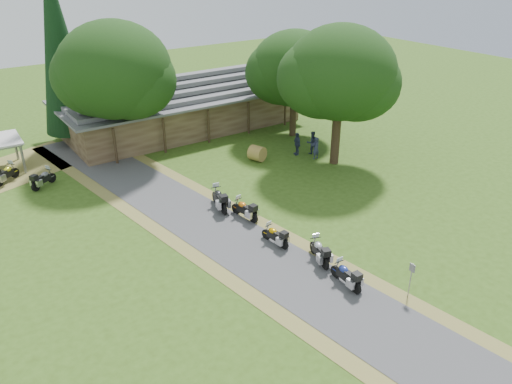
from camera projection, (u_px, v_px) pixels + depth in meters
ground at (302, 282)px, 24.40m from camera, size 120.00×120.00×0.00m
driveway at (248, 249)px, 27.09m from camera, size 51.95×51.95×0.00m
lodge at (183, 102)px, 44.08m from camera, size 21.40×9.40×4.90m
motorcycle_row_a at (346, 274)px, 23.91m from camera, size 0.72×1.90×1.28m
motorcycle_row_b at (320, 250)px, 25.76m from camera, size 1.19×2.03×1.32m
motorcycle_row_c at (275, 235)px, 27.26m from camera, size 0.80×1.81×1.20m
motorcycle_row_d at (245, 208)px, 29.87m from camera, size 0.93×2.01×1.32m
motorcycle_row_e at (219, 198)px, 30.96m from camera, size 1.13×2.25×1.47m
motorcycle_carport_a at (6, 173)px, 34.48m from camera, size 1.98×1.79×1.38m
motorcycle_carport_b at (43, 178)px, 33.85m from camera, size 1.94×1.56×1.30m
person_a at (316, 146)px, 38.17m from camera, size 0.62×0.48×2.05m
person_b at (312, 141)px, 39.15m from camera, size 0.71×0.60×2.15m
person_c at (297, 142)px, 38.94m from camera, size 0.58×0.70×2.13m
hay_bale at (257, 153)px, 38.05m from camera, size 1.47×1.41×1.17m
sign_post at (410, 280)px, 23.00m from camera, size 0.33×0.05×1.83m
oak_lodge_left at (117, 88)px, 36.52m from camera, size 8.29×8.29×10.93m
oak_lodge_right at (294, 82)px, 41.38m from camera, size 7.30×7.30×9.36m
oak_driveway at (339, 91)px, 35.44m from camera, size 7.85×7.85×11.06m
cedar_near at (60, 53)px, 38.65m from camera, size 4.07×4.07×14.73m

